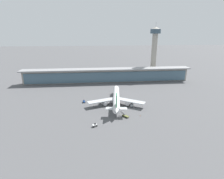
# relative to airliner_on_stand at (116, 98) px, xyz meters

# --- Properties ---
(ground_plane) EXTENTS (1200.00, 1200.00, 0.00)m
(ground_plane) POSITION_rel_airliner_on_stand_xyz_m (-1.81, 4.66, -4.77)
(ground_plane) COLOR #515154
(airliner_on_stand) EXTENTS (43.48, 56.91, 15.16)m
(airliner_on_stand) POSITION_rel_airliner_on_stand_xyz_m (0.00, 0.00, 0.00)
(airliner_on_stand) COLOR white
(airliner_on_stand) RESTS_ON ground
(service_truck_near_nose_grey) EXTENTS (4.95, 7.62, 3.10)m
(service_truck_near_nose_grey) POSITION_rel_airliner_on_stand_xyz_m (-10.44, 0.45, -3.08)
(service_truck_near_nose_grey) COLOR gray
(service_truck_near_nose_grey) RESTS_ON ground
(service_truck_under_wing_olive) EXTENTS (5.27, 6.18, 2.70)m
(service_truck_under_wing_olive) POSITION_rel_airliner_on_stand_xyz_m (3.21, -22.52, -3.96)
(service_truck_under_wing_olive) COLOR olive
(service_truck_under_wing_olive) RESTS_ON ground
(service_truck_mid_apron_blue) EXTENTS (2.22, 3.13, 2.05)m
(service_truck_mid_apron_blue) POSITION_rel_airliner_on_stand_xyz_m (-25.11, 5.73, -3.90)
(service_truck_mid_apron_blue) COLOR #234C9E
(service_truck_mid_apron_blue) RESTS_ON ground
(service_truck_by_tail_white) EXTENTS (3.33, 2.92, 2.05)m
(service_truck_by_tail_white) POSITION_rel_airliner_on_stand_xyz_m (-16.92, -33.11, -3.90)
(service_truck_by_tail_white) COLOR silver
(service_truck_by_tail_white) RESTS_ON ground
(service_truck_on_taxiway_grey) EXTENTS (4.07, 7.64, 3.10)m
(service_truck_on_taxiway_grey) POSITION_rel_airliner_on_stand_xyz_m (11.55, -3.63, -3.08)
(service_truck_on_taxiway_grey) COLOR gray
(service_truck_on_taxiway_grey) RESTS_ON ground
(terminal_building) EXTENTS (183.60, 12.80, 15.20)m
(terminal_building) POSITION_rel_airliner_on_stand_xyz_m (-1.81, 65.30, 3.09)
(terminal_building) COLOR #9E998E
(terminal_building) RESTS_ON ground
(control_tower) EXTENTS (12.00, 12.00, 63.87)m
(control_tower) POSITION_rel_airliner_on_stand_xyz_m (55.26, 82.37, 30.16)
(control_tower) COLOR #9E998E
(control_tower) RESTS_ON ground
(safety_cone_alpha) EXTENTS (0.62, 0.62, 0.70)m
(safety_cone_alpha) POSITION_rel_airliner_on_stand_xyz_m (13.34, -22.14, -4.46)
(safety_cone_alpha) COLOR orange
(safety_cone_alpha) RESTS_ON ground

